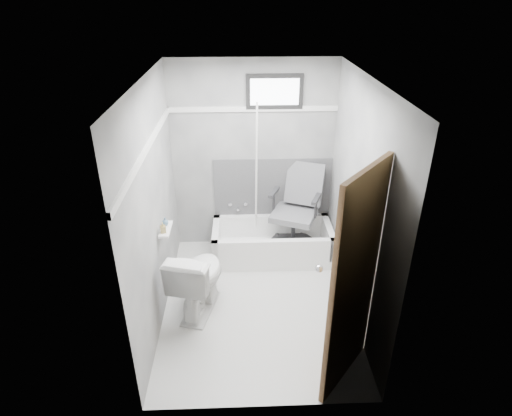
{
  "coord_description": "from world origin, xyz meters",
  "views": [
    {
      "loc": [
        -0.16,
        -3.68,
        3.11
      ],
      "look_at": [
        0.0,
        0.35,
        1.0
      ],
      "focal_mm": 30.0,
      "sensor_mm": 36.0,
      "label": 1
    }
  ],
  "objects_px": {
    "bathtub": "(272,242)",
    "soap_bottle_a": "(163,228)",
    "office_chair": "(294,209)",
    "door": "(398,308)",
    "toilet": "(198,279)",
    "soap_bottle_b": "(165,221)"
  },
  "relations": [
    {
      "from": "soap_bottle_a",
      "to": "soap_bottle_b",
      "type": "distance_m",
      "value": 0.14
    },
    {
      "from": "bathtub",
      "to": "office_chair",
      "type": "bearing_deg",
      "value": 9.81
    },
    {
      "from": "bathtub",
      "to": "door",
      "type": "xyz_separation_m",
      "value": [
        0.75,
        -2.21,
        0.79
      ]
    },
    {
      "from": "bathtub",
      "to": "soap_bottle_a",
      "type": "distance_m",
      "value": 1.66
    },
    {
      "from": "bathtub",
      "to": "soap_bottle_b",
      "type": "xyz_separation_m",
      "value": [
        -1.17,
        -0.76,
        0.75
      ]
    },
    {
      "from": "soap_bottle_b",
      "to": "soap_bottle_a",
      "type": "bearing_deg",
      "value": -90.0
    },
    {
      "from": "office_chair",
      "to": "toilet",
      "type": "xyz_separation_m",
      "value": [
        -1.12,
        -1.03,
        -0.25
      ]
    },
    {
      "from": "door",
      "to": "bathtub",
      "type": "bearing_deg",
      "value": 108.75
    },
    {
      "from": "office_chair",
      "to": "door",
      "type": "height_order",
      "value": "door"
    },
    {
      "from": "office_chair",
      "to": "door",
      "type": "bearing_deg",
      "value": -55.37
    },
    {
      "from": "office_chair",
      "to": "soap_bottle_a",
      "type": "height_order",
      "value": "office_chair"
    },
    {
      "from": "toilet",
      "to": "soap_bottle_b",
      "type": "xyz_separation_m",
      "value": [
        -0.32,
        0.23,
        0.57
      ]
    },
    {
      "from": "door",
      "to": "office_chair",
      "type": "bearing_deg",
      "value": 102.09
    },
    {
      "from": "office_chair",
      "to": "soap_bottle_a",
      "type": "relative_size",
      "value": 9.01
    },
    {
      "from": "soap_bottle_b",
      "to": "toilet",
      "type": "bearing_deg",
      "value": -35.25
    },
    {
      "from": "office_chair",
      "to": "door",
      "type": "distance_m",
      "value": 2.33
    },
    {
      "from": "soap_bottle_a",
      "to": "bathtub",
      "type": "bearing_deg",
      "value": 37.61
    },
    {
      "from": "bathtub",
      "to": "soap_bottle_a",
      "type": "relative_size",
      "value": 12.84
    },
    {
      "from": "office_chair",
      "to": "toilet",
      "type": "relative_size",
      "value": 1.32
    },
    {
      "from": "soap_bottle_a",
      "to": "toilet",
      "type": "bearing_deg",
      "value": -15.07
    },
    {
      "from": "bathtub",
      "to": "toilet",
      "type": "height_order",
      "value": "toilet"
    },
    {
      "from": "bathtub",
      "to": "soap_bottle_a",
      "type": "height_order",
      "value": "soap_bottle_a"
    }
  ]
}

